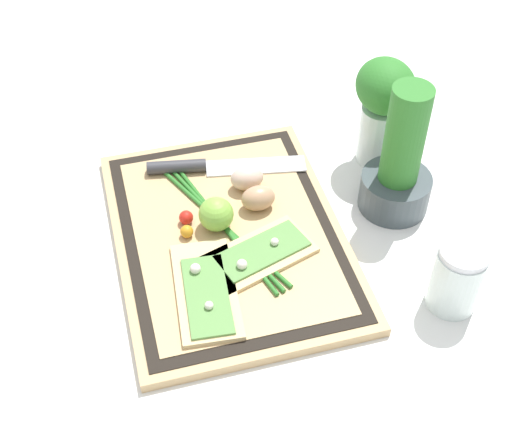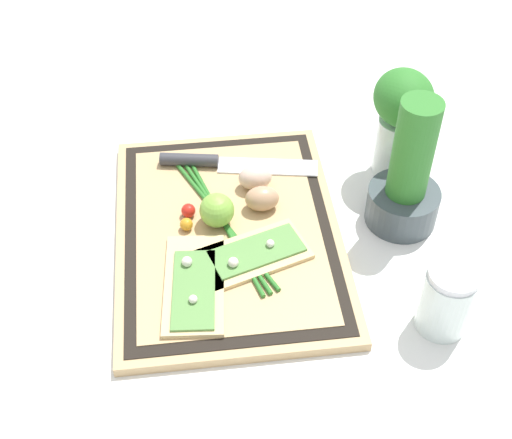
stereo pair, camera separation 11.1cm
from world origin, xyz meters
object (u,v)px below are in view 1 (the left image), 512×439
at_px(knife, 200,166).
at_px(cherry_tomato_red, 186,217).
at_px(egg_brown, 258,198).
at_px(sauce_jar, 456,281).
at_px(lime, 216,214).
at_px(herb_pot, 399,168).
at_px(pizza_slice_far, 256,255).
at_px(cherry_tomato_yellow, 187,231).
at_px(pizza_slice_near, 206,291).
at_px(egg_pink, 247,178).
at_px(herb_glass, 383,104).

xyz_separation_m(knife, cherry_tomato_red, (0.12, -0.05, 0.00)).
height_order(egg_brown, sauce_jar, sauce_jar).
bearing_deg(knife, lime, -1.31).
bearing_deg(sauce_jar, egg_brown, -137.38).
xyz_separation_m(knife, herb_pot, (0.15, 0.29, 0.05)).
relative_size(lime, herb_pot, 0.24).
bearing_deg(herb_pot, sauce_jar, 0.66).
relative_size(pizza_slice_far, egg_brown, 3.60).
xyz_separation_m(cherry_tomato_yellow, sauce_jar, (0.21, 0.35, 0.02)).
bearing_deg(pizza_slice_far, herb_pot, 105.78).
bearing_deg(cherry_tomato_yellow, pizza_slice_near, 2.16).
relative_size(knife, egg_pink, 4.94).
height_order(pizza_slice_far, knife, pizza_slice_far).
height_order(pizza_slice_far, egg_pink, egg_pink).
height_order(knife, herb_glass, herb_glass).
xyz_separation_m(cherry_tomato_red, herb_pot, (0.03, 0.34, 0.05)).
height_order(egg_pink, cherry_tomato_yellow, egg_pink).
relative_size(knife, cherry_tomato_red, 11.95).
bearing_deg(pizza_slice_near, cherry_tomato_red, 179.91).
distance_m(pizza_slice_far, egg_brown, 0.11).
height_order(lime, sauce_jar, sauce_jar).
relative_size(cherry_tomato_yellow, herb_pot, 0.09).
relative_size(egg_brown, lime, 1.00).
distance_m(egg_pink, cherry_tomato_red, 0.13).
distance_m(egg_pink, herb_pot, 0.25).
height_order(egg_brown, egg_pink, same).
xyz_separation_m(cherry_tomato_red, herb_glass, (-0.09, 0.36, 0.09)).
distance_m(herb_pot, sauce_jar, 0.21).
relative_size(knife, egg_brown, 4.94).
distance_m(knife, cherry_tomato_red, 0.13).
height_order(egg_brown, cherry_tomato_yellow, egg_brown).
bearing_deg(pizza_slice_near, egg_pink, 150.74).
height_order(cherry_tomato_red, herb_glass, herb_glass).
bearing_deg(pizza_slice_near, herb_pot, 109.22).
distance_m(pizza_slice_near, egg_brown, 0.19).
bearing_deg(pizza_slice_near, pizza_slice_far, 118.30).
height_order(herb_pot, herb_glass, herb_pot).
distance_m(pizza_slice_far, herb_glass, 0.34).
bearing_deg(knife, egg_pink, 46.82).
relative_size(cherry_tomato_yellow, herb_glass, 0.10).
xyz_separation_m(herb_pot, herb_glass, (-0.12, 0.02, 0.04)).
relative_size(egg_pink, lime, 1.00).
height_order(cherry_tomato_yellow, herb_glass, herb_glass).
relative_size(cherry_tomato_red, sauce_jar, 0.20).
bearing_deg(cherry_tomato_red, herb_pot, 85.17).
height_order(egg_brown, herb_pot, herb_pot).
bearing_deg(pizza_slice_near, herb_glass, 123.70).
bearing_deg(cherry_tomato_red, herb_glass, 104.26).
bearing_deg(pizza_slice_near, knife, 169.78).
distance_m(cherry_tomato_red, sauce_jar, 0.42).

